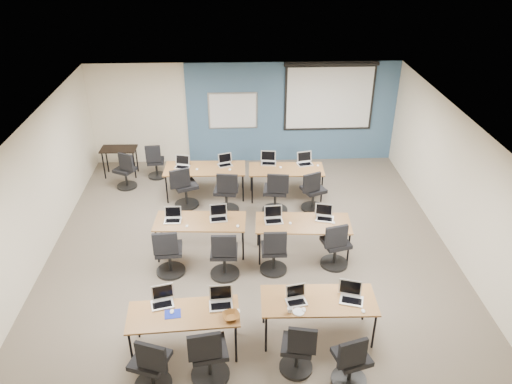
{
  "coord_description": "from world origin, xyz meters",
  "views": [
    {
      "loc": [
        -0.26,
        -7.93,
        5.93
      ],
      "look_at": [
        0.12,
        0.4,
        1.27
      ],
      "focal_mm": 35.0,
      "sensor_mm": 36.0,
      "label": 1
    }
  ],
  "objects_px": {
    "projector_screen": "(330,93)",
    "task_chair_1": "(208,357)",
    "training_table_front_left": "(184,316)",
    "task_chair_4": "(169,256)",
    "training_table_mid_left": "(200,223)",
    "training_table_mid_right": "(303,224)",
    "task_chair_5": "(224,258)",
    "task_chair_10": "(276,196)",
    "spare_chair_b": "(126,173)",
    "laptop_7": "(324,215)",
    "spare_chair_a": "(156,164)",
    "laptop_5": "(218,215)",
    "task_chair_0": "(151,368)",
    "laptop_9": "(225,162)",
    "whiteboard": "(233,111)",
    "task_chair_11": "(313,194)",
    "laptop_11": "(305,161)",
    "training_table_back_left": "(205,170)",
    "laptop_6": "(273,217)",
    "laptop_1": "(221,301)",
    "laptop_4": "(173,217)",
    "laptop_8": "(182,164)",
    "task_chair_2": "(298,351)",
    "laptop_0": "(162,299)",
    "laptop_10": "(268,160)",
    "task_chair_6": "(274,254)",
    "task_chair_8": "(185,190)",
    "laptop_3": "(351,295)",
    "training_table_front_right": "(318,302)",
    "task_chair_7": "(335,248)",
    "task_chair_9": "(227,195)",
    "utility_table": "(119,152)",
    "task_chair_3": "(351,364)",
    "laptop_2": "(296,298)"
  },
  "relations": [
    {
      "from": "projector_screen",
      "to": "task_chair_1",
      "type": "distance_m",
      "value": 7.98
    },
    {
      "from": "training_table_front_left",
      "to": "task_chair_4",
      "type": "relative_size",
      "value": 1.62
    },
    {
      "from": "training_table_mid_left",
      "to": "training_table_mid_right",
      "type": "xyz_separation_m",
      "value": [
        1.99,
        -0.16,
        0.0
      ]
    },
    {
      "from": "task_chair_5",
      "to": "task_chair_10",
      "type": "distance_m",
      "value": 2.51
    },
    {
      "from": "task_chair_5",
      "to": "spare_chair_b",
      "type": "xyz_separation_m",
      "value": [
        -2.43,
        3.57,
        -0.03
      ]
    },
    {
      "from": "spare_chair_b",
      "to": "laptop_7",
      "type": "bearing_deg",
      "value": -3.5
    },
    {
      "from": "spare_chair_a",
      "to": "task_chair_1",
      "type": "bearing_deg",
      "value": -80.73
    },
    {
      "from": "laptop_5",
      "to": "task_chair_0",
      "type": "bearing_deg",
      "value": -110.8
    },
    {
      "from": "task_chair_1",
      "to": "laptop_9",
      "type": "distance_m",
      "value": 5.63
    },
    {
      "from": "whiteboard",
      "to": "task_chair_11",
      "type": "bearing_deg",
      "value": -56.39
    },
    {
      "from": "laptop_11",
      "to": "task_chair_11",
      "type": "distance_m",
      "value": 0.99
    },
    {
      "from": "training_table_back_left",
      "to": "spare_chair_b",
      "type": "xyz_separation_m",
      "value": [
        -1.96,
        0.46,
        -0.29
      ]
    },
    {
      "from": "training_table_mid_left",
      "to": "laptop_6",
      "type": "distance_m",
      "value": 1.43
    },
    {
      "from": "task_chair_1",
      "to": "task_chair_10",
      "type": "distance_m",
      "value": 4.77
    },
    {
      "from": "laptop_1",
      "to": "training_table_mid_right",
      "type": "bearing_deg",
      "value": 50.7
    },
    {
      "from": "laptop_4",
      "to": "laptop_8",
      "type": "xyz_separation_m",
      "value": [
        -0.01,
        2.34,
        0.0
      ]
    },
    {
      "from": "training_table_front_left",
      "to": "task_chair_2",
      "type": "height_order",
      "value": "task_chair_2"
    },
    {
      "from": "laptop_11",
      "to": "spare_chair_b",
      "type": "bearing_deg",
      "value": 162.73
    },
    {
      "from": "laptop_0",
      "to": "laptop_9",
      "type": "distance_m",
      "value": 4.85
    },
    {
      "from": "laptop_10",
      "to": "task_chair_10",
      "type": "bearing_deg",
      "value": -77.77
    },
    {
      "from": "laptop_1",
      "to": "laptop_10",
      "type": "relative_size",
      "value": 0.99
    },
    {
      "from": "task_chair_2",
      "to": "task_chair_5",
      "type": "distance_m",
      "value": 2.51
    },
    {
      "from": "task_chair_6",
      "to": "task_chair_8",
      "type": "bearing_deg",
      "value": 126.95
    },
    {
      "from": "laptop_3",
      "to": "task_chair_1",
      "type": "bearing_deg",
      "value": -142.67
    },
    {
      "from": "training_table_front_right",
      "to": "task_chair_7",
      "type": "relative_size",
      "value": 1.76
    },
    {
      "from": "task_chair_1",
      "to": "laptop_11",
      "type": "xyz_separation_m",
      "value": [
        2.09,
        5.58,
        0.36
      ]
    },
    {
      "from": "laptop_4",
      "to": "laptop_11",
      "type": "bearing_deg",
      "value": 39.76
    },
    {
      "from": "task_chair_1",
      "to": "laptop_11",
      "type": "distance_m",
      "value": 5.97
    },
    {
      "from": "projector_screen",
      "to": "laptop_11",
      "type": "bearing_deg",
      "value": -115.45
    },
    {
      "from": "task_chair_7",
      "to": "spare_chair_b",
      "type": "relative_size",
      "value": 1.04
    },
    {
      "from": "training_table_front_right",
      "to": "laptop_1",
      "type": "relative_size",
      "value": 5.03
    },
    {
      "from": "task_chair_10",
      "to": "training_table_front_left",
      "type": "bearing_deg",
      "value": -104.98
    },
    {
      "from": "laptop_8",
      "to": "task_chair_9",
      "type": "xyz_separation_m",
      "value": [
        1.03,
        -0.89,
        -0.36
      ]
    },
    {
      "from": "laptop_0",
      "to": "utility_table",
      "type": "bearing_deg",
      "value": 93.33
    },
    {
      "from": "training_table_mid_left",
      "to": "laptop_11",
      "type": "distance_m",
      "value": 3.38
    },
    {
      "from": "task_chair_0",
      "to": "training_table_mid_right",
      "type": "bearing_deg",
      "value": 71.26
    },
    {
      "from": "laptop_1",
      "to": "task_chair_1",
      "type": "xyz_separation_m",
      "value": [
        -0.18,
        -0.77,
        -0.36
      ]
    },
    {
      "from": "laptop_0",
      "to": "utility_table",
      "type": "distance_m",
      "value": 6.05
    },
    {
      "from": "task_chair_3",
      "to": "task_chair_4",
      "type": "bearing_deg",
      "value": 120.58
    },
    {
      "from": "laptop_11",
      "to": "spare_chair_b",
      "type": "relative_size",
      "value": 0.37
    },
    {
      "from": "laptop_2",
      "to": "laptop_8",
      "type": "relative_size",
      "value": 0.91
    },
    {
      "from": "laptop_6",
      "to": "laptop_7",
      "type": "bearing_deg",
      "value": -2.66
    },
    {
      "from": "laptop_6",
      "to": "projector_screen",
      "type": "bearing_deg",
      "value": 62.71
    },
    {
      "from": "training_table_mid_right",
      "to": "projector_screen",
      "type": "bearing_deg",
      "value": 78.3
    },
    {
      "from": "training_table_back_left",
      "to": "laptop_3",
      "type": "bearing_deg",
      "value": -60.68
    },
    {
      "from": "task_chair_1",
      "to": "laptop_11",
      "type": "relative_size",
      "value": 2.93
    },
    {
      "from": "laptop_5",
      "to": "utility_table",
      "type": "height_order",
      "value": "laptop_5"
    },
    {
      "from": "task_chair_8",
      "to": "laptop_9",
      "type": "bearing_deg",
      "value": 13.8
    },
    {
      "from": "task_chair_3",
      "to": "spare_chair_a",
      "type": "height_order",
      "value": "task_chair_3"
    },
    {
      "from": "laptop_0",
      "to": "task_chair_3",
      "type": "bearing_deg",
      "value": -34.67
    }
  ]
}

